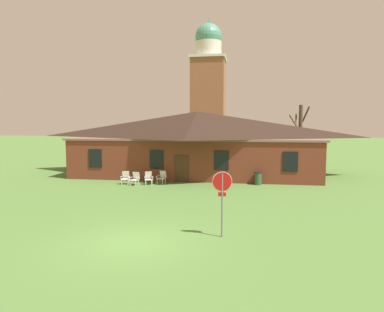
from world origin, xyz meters
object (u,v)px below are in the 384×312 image
at_px(stop_sign, 222,191).
at_px(trash_bin, 258,178).
at_px(lawn_chair_by_porch, 125,177).
at_px(lawn_chair_middle, 162,177).
at_px(lawn_chair_near_door, 135,178).
at_px(lawn_chair_left_end, 149,178).

relative_size(stop_sign, trash_bin, 2.75).
bearing_deg(lawn_chair_by_porch, lawn_chair_middle, 14.43).
bearing_deg(lawn_chair_near_door, stop_sign, -56.20).
distance_m(stop_sign, lawn_chair_by_porch, 13.75).
height_order(stop_sign, trash_bin, stop_sign).
distance_m(stop_sign, lawn_chair_middle, 12.99).
xyz_separation_m(lawn_chair_by_porch, lawn_chair_near_door, (0.86, -0.31, 0.00)).
bearing_deg(trash_bin, stop_sign, -98.90).
bearing_deg(lawn_chair_middle, lawn_chair_left_end, -146.38).
bearing_deg(lawn_chair_middle, stop_sign, -65.42).
bearing_deg(lawn_chair_left_end, lawn_chair_middle, 33.62).
relative_size(stop_sign, lawn_chair_middle, 2.81).
relative_size(lawn_chair_near_door, trash_bin, 0.98).
bearing_deg(lawn_chair_left_end, lawn_chair_by_porch, -176.91).
bearing_deg(stop_sign, lawn_chair_middle, 114.58).
height_order(lawn_chair_by_porch, trash_bin, trash_bin).
distance_m(lawn_chair_near_door, lawn_chair_middle, 2.08).
height_order(lawn_chair_near_door, trash_bin, trash_bin).
xyz_separation_m(stop_sign, lawn_chair_by_porch, (-8.05, 11.05, -1.41)).
relative_size(lawn_chair_left_end, lawn_chair_middle, 1.00).
relative_size(lawn_chair_by_porch, lawn_chair_near_door, 1.00).
bearing_deg(stop_sign, lawn_chair_near_door, 123.80).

